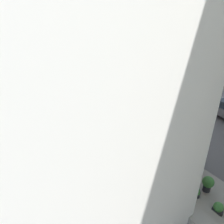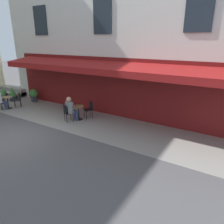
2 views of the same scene
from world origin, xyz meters
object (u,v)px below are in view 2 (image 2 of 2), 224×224
object	(u,v)px
potted_plant_by_steps	(34,95)
potted_plant_mid_terrace	(13,94)
cafe_table_near_entrance	(8,101)
cafe_chair_black_kerbside	(90,108)
cafe_table_mid_terrace	(78,111)
cafe_chair_black_corner_left	(67,112)
potted_plant_entrance_left	(1,97)
potted_plant_under_sign	(4,94)
seated_patron_in_grey	(71,108)
cafe_chair_black_near_door	(18,99)
seated_companion_in_white	(0,99)

from	to	relation	value
potted_plant_by_steps	potted_plant_mid_terrace	world-z (taller)	potted_plant_mid_terrace
potted_plant_mid_terrace	cafe_table_near_entrance	bearing A→B (deg)	137.03
potted_plant_by_steps	cafe_chair_black_kerbside	bearing A→B (deg)	174.52
potted_plant_mid_terrace	cafe_table_mid_terrace	bearing A→B (deg)	176.39
cafe_chair_black_corner_left	potted_plant_entrance_left	size ratio (longest dim) A/B	1.14
cafe_table_near_entrance	potted_plant_under_sign	xyz separation A→B (m)	(2.48, -1.26, -0.17)
seated_patron_in_grey	potted_plant_under_sign	bearing A→B (deg)	-6.11
cafe_chair_black_near_door	cafe_table_mid_terrace	world-z (taller)	cafe_chair_black_near_door
cafe_chair_black_kerbside	potted_plant_mid_terrace	size ratio (longest dim) A/B	0.89
cafe_table_mid_terrace	cafe_chair_black_corner_left	distance (m)	0.63
seated_patron_in_grey	potted_plant_mid_terrace	world-z (taller)	seated_patron_in_grey
cafe_chair_black_near_door	cafe_chair_black_corner_left	world-z (taller)	same
seated_companion_in_white	potted_plant_under_sign	size ratio (longest dim) A/B	1.98
cafe_table_near_entrance	cafe_table_mid_terrace	bearing A→B (deg)	-170.25
seated_companion_in_white	potted_plant_entrance_left	size ratio (longest dim) A/B	1.70
cafe_chair_black_near_door	seated_companion_in_white	size ratio (longest dim) A/B	0.67
cafe_table_near_entrance	potted_plant_under_sign	size ratio (longest dim) A/B	1.10
cafe_table_mid_terrace	potted_plant_mid_terrace	bearing A→B (deg)	-3.61
potted_plant_mid_terrace	seated_companion_in_white	bearing A→B (deg)	126.41
cafe_table_mid_terrace	potted_plant_entrance_left	bearing A→B (deg)	3.59
cafe_table_near_entrance	cafe_chair_black_near_door	size ratio (longest dim) A/B	0.82
cafe_table_near_entrance	seated_patron_in_grey	bearing A→B (deg)	-174.19
cafe_table_mid_terrace	potted_plant_by_steps	xyz separation A→B (m)	(4.93, -1.05, -0.00)
cafe_table_mid_terrace	potted_plant_mid_terrace	size ratio (longest dim) A/B	0.74
seated_patron_in_grey	seated_companion_in_white	xyz separation A→B (m)	(4.92, 0.88, 0.01)
cafe_chair_black_kerbside	potted_plant_under_sign	bearing A→B (deg)	0.98
cafe_chair_black_kerbside	seated_companion_in_white	size ratio (longest dim) A/B	0.67
seated_companion_in_white	potted_plant_under_sign	bearing A→B (deg)	-35.27
cafe_table_mid_terrace	cafe_chair_black_corner_left	size ratio (longest dim) A/B	0.82
potted_plant_by_steps	potted_plant_mid_terrace	bearing A→B (deg)	24.84
seated_patron_in_grey	seated_companion_in_white	bearing A→B (deg)	10.14
cafe_table_near_entrance	potted_plant_mid_terrace	distance (m)	1.84
cafe_chair_black_kerbside	cafe_chair_black_corner_left	bearing A→B (deg)	60.80
potted_plant_under_sign	potted_plant_entrance_left	bearing A→B (deg)	142.53
potted_plant_mid_terrace	potted_plant_by_steps	bearing A→B (deg)	-155.16
cafe_chair_black_near_door	seated_patron_in_grey	distance (m)	4.52
seated_patron_in_grey	cafe_table_mid_terrace	bearing A→B (deg)	-117.51
seated_companion_in_white	potted_plant_entrance_left	bearing A→B (deg)	-33.36
cafe_chair_black_kerbside	seated_patron_in_grey	world-z (taller)	seated_patron_in_grey
potted_plant_by_steps	cafe_chair_black_corner_left	bearing A→B (deg)	160.89
cafe_chair_black_corner_left	cafe_table_near_entrance	bearing A→B (deg)	3.61
seated_companion_in_white	potted_plant_under_sign	xyz separation A→B (m)	(2.35, -1.66, -0.40)
cafe_chair_black_corner_left	potted_plant_under_sign	xyz separation A→B (m)	(7.17, -0.97, -0.23)
seated_patron_in_grey	cafe_table_near_entrance	bearing A→B (deg)	5.81
cafe_chair_black_corner_left	potted_plant_under_sign	distance (m)	7.24
cafe_table_near_entrance	seated_patron_in_grey	size ratio (longest dim) A/B	0.57
cafe_chair_black_corner_left	seated_patron_in_grey	xyz separation A→B (m)	(-0.10, -0.19, 0.16)
cafe_table_near_entrance	seated_patron_in_grey	xyz separation A→B (m)	(-4.79, -0.49, 0.21)
potted_plant_by_steps	potted_plant_entrance_left	distance (m)	2.06
potted_plant_mid_terrace	cafe_chair_black_near_door	bearing A→B (deg)	157.09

